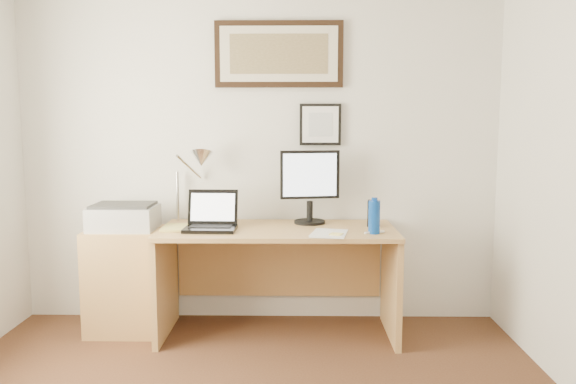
{
  "coord_description": "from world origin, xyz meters",
  "views": [
    {
      "loc": [
        0.27,
        -2.13,
        1.47
      ],
      "look_at": [
        0.22,
        1.43,
        1.02
      ],
      "focal_mm": 35.0,
      "sensor_mm": 36.0,
      "label": 1
    }
  ],
  "objects_px": {
    "book": "(163,228)",
    "printer": "(124,217)",
    "water_bottle": "(374,217)",
    "laptop": "(211,221)",
    "side_cabinet": "(126,280)",
    "lcd_monitor": "(310,183)",
    "desk": "(278,259)"
  },
  "relations": [
    {
      "from": "water_bottle",
      "to": "printer",
      "type": "xyz_separation_m",
      "value": [
        -1.7,
        0.22,
        -0.04
      ]
    },
    {
      "from": "printer",
      "to": "water_bottle",
      "type": "bearing_deg",
      "value": -7.49
    },
    {
      "from": "lcd_monitor",
      "to": "water_bottle",
      "type": "bearing_deg",
      "value": -40.68
    },
    {
      "from": "printer",
      "to": "desk",
      "type": "bearing_deg",
      "value": 1.85
    },
    {
      "from": "water_bottle",
      "to": "side_cabinet",
      "type": "bearing_deg",
      "value": 172.56
    },
    {
      "from": "desk",
      "to": "printer",
      "type": "xyz_separation_m",
      "value": [
        -1.07,
        -0.03,
        0.3
      ]
    },
    {
      "from": "water_bottle",
      "to": "printer",
      "type": "bearing_deg",
      "value": 172.51
    },
    {
      "from": "side_cabinet",
      "to": "desk",
      "type": "distance_m",
      "value": 1.08
    },
    {
      "from": "side_cabinet",
      "to": "book",
      "type": "relative_size",
      "value": 3.05
    },
    {
      "from": "printer",
      "to": "book",
      "type": "bearing_deg",
      "value": -17.88
    },
    {
      "from": "lcd_monitor",
      "to": "desk",
      "type": "bearing_deg",
      "value": -157.13
    },
    {
      "from": "book",
      "to": "printer",
      "type": "bearing_deg",
      "value": 162.12
    },
    {
      "from": "laptop",
      "to": "printer",
      "type": "distance_m",
      "value": 0.63
    },
    {
      "from": "water_bottle",
      "to": "lcd_monitor",
      "type": "relative_size",
      "value": 0.41
    },
    {
      "from": "laptop",
      "to": "lcd_monitor",
      "type": "xyz_separation_m",
      "value": [
        0.67,
        0.23,
        0.23
      ]
    },
    {
      "from": "water_bottle",
      "to": "desk",
      "type": "bearing_deg",
      "value": 157.8
    },
    {
      "from": "book",
      "to": "desk",
      "type": "bearing_deg",
      "value": 9.37
    },
    {
      "from": "side_cabinet",
      "to": "book",
      "type": "bearing_deg",
      "value": -17.46
    },
    {
      "from": "side_cabinet",
      "to": "printer",
      "type": "distance_m",
      "value": 0.45
    },
    {
      "from": "water_bottle",
      "to": "laptop",
      "type": "height_order",
      "value": "laptop"
    },
    {
      "from": "water_bottle",
      "to": "lcd_monitor",
      "type": "distance_m",
      "value": 0.57
    },
    {
      "from": "side_cabinet",
      "to": "printer",
      "type": "relative_size",
      "value": 1.66
    },
    {
      "from": "water_bottle",
      "to": "book",
      "type": "distance_m",
      "value": 1.42
    },
    {
      "from": "book",
      "to": "laptop",
      "type": "bearing_deg",
      "value": -0.72
    },
    {
      "from": "book",
      "to": "laptop",
      "type": "relative_size",
      "value": 0.69
    },
    {
      "from": "desk",
      "to": "printer",
      "type": "height_order",
      "value": "printer"
    },
    {
      "from": "water_bottle",
      "to": "desk",
      "type": "xyz_separation_m",
      "value": [
        -0.63,
        0.26,
        -0.34
      ]
    },
    {
      "from": "side_cabinet",
      "to": "desk",
      "type": "height_order",
      "value": "desk"
    },
    {
      "from": "side_cabinet",
      "to": "lcd_monitor",
      "type": "bearing_deg",
      "value": 5.7
    },
    {
      "from": "book",
      "to": "printer",
      "type": "xyz_separation_m",
      "value": [
        -0.29,
        0.09,
        0.06
      ]
    },
    {
      "from": "side_cabinet",
      "to": "water_bottle",
      "type": "xyz_separation_m",
      "value": [
        1.7,
        -0.22,
        0.49
      ]
    },
    {
      "from": "book",
      "to": "printer",
      "type": "relative_size",
      "value": 0.54
    }
  ]
}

